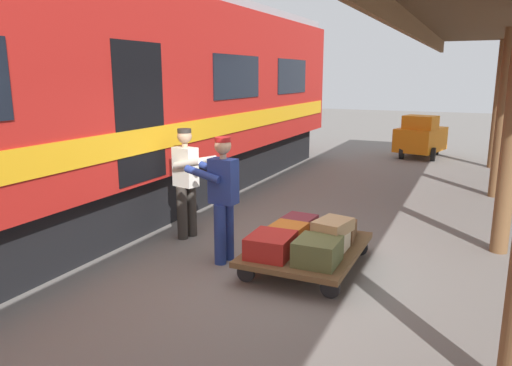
# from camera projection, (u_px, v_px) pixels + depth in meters

# --- Properties ---
(ground_plane) EXTENTS (60.00, 60.00, 0.00)m
(ground_plane) POSITION_uv_depth(u_px,v_px,m) (288.00, 266.00, 6.45)
(ground_plane) COLOR slate
(train_car) EXTENTS (3.02, 17.63, 4.00)m
(train_car) POSITION_uv_depth(u_px,v_px,m) (62.00, 103.00, 7.54)
(train_car) COLOR #B21E19
(train_car) RESTS_ON ground_plane
(luggage_cart) EXTENTS (1.33, 1.85, 0.30)m
(luggage_cart) POSITION_uv_depth(u_px,v_px,m) (307.00, 249.00, 6.36)
(luggage_cart) COLOR brown
(luggage_cart) RESTS_ON ground_plane
(suitcase_olive_duffel) EXTENTS (0.50, 0.55, 0.30)m
(suitcase_olive_duffel) POSITION_uv_depth(u_px,v_px,m) (318.00, 251.00, 5.75)
(suitcase_olive_duffel) COLOR brown
(suitcase_olive_duffel) RESTS_ON luggage_cart
(suitcase_orange_carryall) EXTENTS (0.47, 0.62, 0.23)m
(suitcase_orange_carryall) POSITION_uv_depth(u_px,v_px,m) (286.00, 235.00, 6.45)
(suitcase_orange_carryall) COLOR #CC6B23
(suitcase_orange_carryall) RESTS_ON luggage_cart
(suitcase_red_plastic) EXTENTS (0.54, 0.62, 0.27)m
(suitcase_red_plastic) POSITION_uv_depth(u_px,v_px,m) (271.00, 245.00, 6.00)
(suitcase_red_plastic) COLOR #AD231E
(suitcase_red_plastic) RESTS_ON luggage_cart
(suitcase_cream_canvas) EXTENTS (0.43, 0.47, 0.24)m
(suitcase_cream_canvas) POSITION_uv_depth(u_px,v_px,m) (330.00, 240.00, 6.21)
(suitcase_cream_canvas) COLOR beige
(suitcase_cream_canvas) RESTS_ON luggage_cart
(suitcase_brown_leather) EXTENTS (0.47, 0.62, 0.20)m
(suitcase_brown_leather) POSITION_uv_depth(u_px,v_px,m) (340.00, 231.00, 6.66)
(suitcase_brown_leather) COLOR brown
(suitcase_brown_leather) RESTS_ON luggage_cart
(suitcase_burgundy_valise) EXTENTS (0.45, 0.48, 0.23)m
(suitcase_burgundy_valise) POSITION_uv_depth(u_px,v_px,m) (299.00, 224.00, 6.90)
(suitcase_burgundy_valise) COLOR maroon
(suitcase_burgundy_valise) RESTS_ON luggage_cart
(suitcase_tan_vintage) EXTENTS (0.47, 0.57, 0.16)m
(suitcase_tan_vintage) POSITION_uv_depth(u_px,v_px,m) (333.00, 226.00, 6.14)
(suitcase_tan_vintage) COLOR tan
(suitcase_tan_vintage) RESTS_ON suitcase_cream_canvas
(porter_in_overalls) EXTENTS (0.69, 0.46, 1.70)m
(porter_in_overalls) POSITION_uv_depth(u_px,v_px,m) (222.00, 195.00, 6.45)
(porter_in_overalls) COLOR navy
(porter_in_overalls) RESTS_ON ground_plane
(porter_by_door) EXTENTS (0.72, 0.53, 1.70)m
(porter_by_door) POSITION_uv_depth(u_px,v_px,m) (187.00, 180.00, 7.41)
(porter_by_door) COLOR #332D28
(porter_by_door) RESTS_ON ground_plane
(baggage_tug) EXTENTS (1.48, 1.92, 1.30)m
(baggage_tug) POSITION_uv_depth(u_px,v_px,m) (420.00, 137.00, 14.85)
(baggage_tug) COLOR orange
(baggage_tug) RESTS_ON ground_plane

